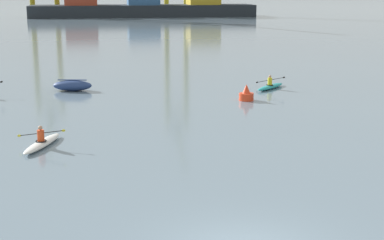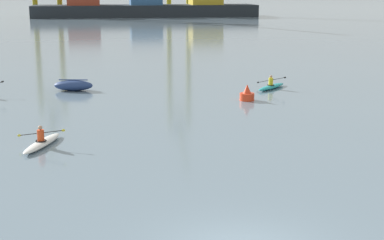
{
  "view_description": "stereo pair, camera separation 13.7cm",
  "coord_description": "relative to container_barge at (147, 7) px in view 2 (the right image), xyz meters",
  "views": [
    {
      "loc": [
        -3.59,
        -13.11,
        6.82
      ],
      "look_at": [
        0.8,
        13.04,
        0.6
      ],
      "focal_mm": 53.38,
      "sensor_mm": 36.0,
      "label": 1
    },
    {
      "loc": [
        -3.45,
        -13.13,
        6.82
      ],
      "look_at": [
        0.8,
        13.04,
        0.6
      ],
      "focal_mm": 53.38,
      "sensor_mm": 36.0,
      "label": 2
    }
  ],
  "objects": [
    {
      "name": "kayak_white",
      "position": [
        -13.76,
        -108.97,
        -2.04
      ],
      "size": [
        2.15,
        3.4,
        0.95
      ],
      "color": "silver",
      "rests_on": "ground"
    },
    {
      "name": "container_barge",
      "position": [
        0.0,
        0.0,
        0.0
      ],
      "size": [
        51.02,
        10.28,
        6.73
      ],
      "color": "#1E2328",
      "rests_on": "ground"
    },
    {
      "name": "channel_buoy",
      "position": [
        -2.29,
        -100.39,
        -1.85
      ],
      "size": [
        0.9,
        0.9,
        1.0
      ],
      "color": "red",
      "rests_on": "ground"
    },
    {
      "name": "capsized_dinghy",
      "position": [
        -12.94,
        -95.24,
        -1.86
      ],
      "size": [
        2.77,
        1.61,
        0.76
      ],
      "color": "navy",
      "rests_on": "ground"
    },
    {
      "name": "kayak_teal",
      "position": [
        0.39,
        -96.67,
        -2.04
      ],
      "size": [
        2.82,
        2.83,
        0.95
      ],
      "color": "teal",
      "rests_on": "ground"
    }
  ]
}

